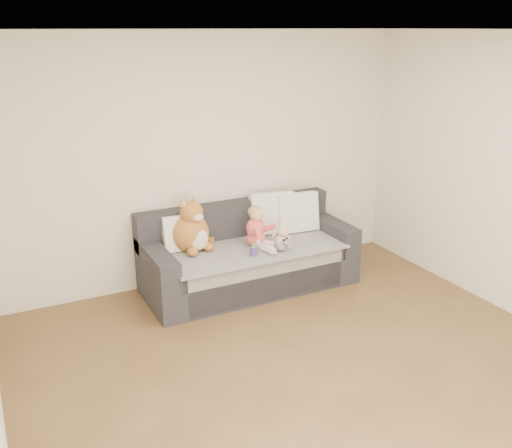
{
  "coord_description": "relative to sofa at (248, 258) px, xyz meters",
  "views": [
    {
      "loc": [
        -2.17,
        -2.94,
        2.62
      ],
      "look_at": [
        0.26,
        1.87,
        0.75
      ],
      "focal_mm": 40.0,
      "sensor_mm": 36.0,
      "label": 1
    }
  ],
  "objects": [
    {
      "name": "cushion_right_front",
      "position": [
        0.67,
        0.13,
        0.38
      ],
      "size": [
        0.48,
        0.25,
        0.44
      ],
      "rotation": [
        0.0,
        0.0,
        -0.09
      ],
      "color": "white",
      "rests_on": "sofa"
    },
    {
      "name": "cushion_left",
      "position": [
        -0.66,
        0.16,
        0.34
      ],
      "size": [
        0.41,
        0.2,
        0.37
      ],
      "rotation": [
        0.0,
        0.0,
        -0.07
      ],
      "color": "white",
      "rests_on": "sofa"
    },
    {
      "name": "plush_cat",
      "position": [
        -0.58,
        0.1,
        0.38
      ],
      "size": [
        0.47,
        0.46,
        0.59
      ],
      "rotation": [
        0.0,
        0.0,
        0.31
      ],
      "color": "#A66E25",
      "rests_on": "sofa"
    },
    {
      "name": "cushion_right_back",
      "position": [
        0.39,
        0.2,
        0.39
      ],
      "size": [
        0.52,
        0.31,
        0.46
      ],
      "rotation": [
        0.0,
        0.0,
        -0.19
      ],
      "color": "white",
      "rests_on": "sofa"
    },
    {
      "name": "teddy_bear",
      "position": [
        0.26,
        -0.28,
        0.27
      ],
      "size": [
        0.19,
        0.16,
        0.25
      ],
      "rotation": [
        0.0,
        0.0,
        0.39
      ],
      "color": "#D4B293",
      "rests_on": "sofa"
    },
    {
      "name": "sofa",
      "position": [
        0.0,
        0.0,
        0.0
      ],
      "size": [
        2.2,
        0.94,
        0.85
      ],
      "color": "#26262A",
      "rests_on": "ground"
    },
    {
      "name": "plush_cow",
      "position": [
        0.22,
        -0.33,
        0.23
      ],
      "size": [
        0.13,
        0.18,
        0.15
      ],
      "rotation": [
        0.0,
        0.0,
        0.41
      ],
      "color": "white",
      "rests_on": "sofa"
    },
    {
      "name": "sippy_cup",
      "position": [
        -0.09,
        -0.32,
        0.23
      ],
      "size": [
        0.11,
        0.07,
        0.12
      ],
      "rotation": [
        0.0,
        0.0,
        -0.01
      ],
      "color": "#593798",
      "rests_on": "sofa"
    },
    {
      "name": "toddler",
      "position": [
        0.06,
        -0.12,
        0.34
      ],
      "size": [
        0.32,
        0.44,
        0.43
      ],
      "rotation": [
        0.0,
        0.0,
        0.37
      ],
      "color": "#D9544C",
      "rests_on": "sofa"
    },
    {
      "name": "room_shell",
      "position": [
        -0.26,
        -1.64,
        0.99
      ],
      "size": [
        5.0,
        5.0,
        5.0
      ],
      "color": "brown",
      "rests_on": "ground"
    }
  ]
}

